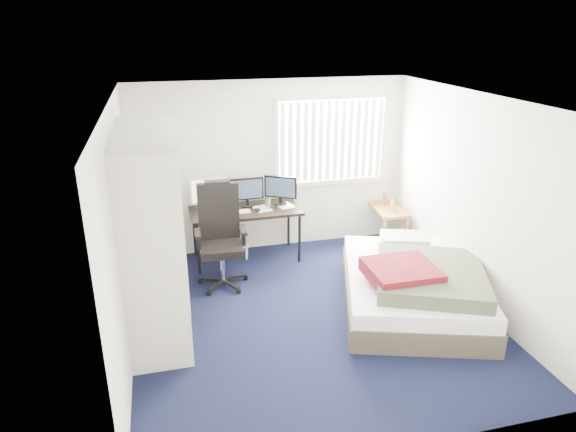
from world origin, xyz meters
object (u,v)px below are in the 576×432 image
(office_chair, at_px, (221,246))
(nightstand, at_px, (387,211))
(bed, at_px, (414,285))
(desk, at_px, (245,207))

(office_chair, relative_size, nightstand, 1.54)
(bed, bearing_deg, office_chair, 150.82)
(desk, relative_size, nightstand, 1.77)
(desk, height_order, office_chair, office_chair)
(office_chair, bearing_deg, nightstand, 14.43)
(office_chair, bearing_deg, desk, 56.03)
(bed, bearing_deg, nightstand, 75.09)
(desk, xyz_separation_m, nightstand, (2.20, 0.03, -0.27))
(nightstand, distance_m, bed, 1.95)
(desk, relative_size, bed, 0.62)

